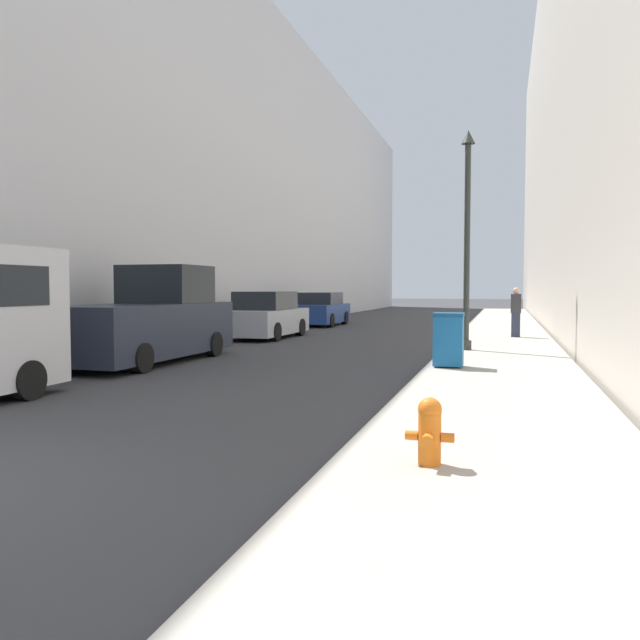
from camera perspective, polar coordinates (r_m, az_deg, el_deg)
sidewalk_right at (r=21.63m, az=16.38°, el=-1.73°), size 3.12×60.00×0.13m
building_left_glass at (r=34.31m, az=-12.69°, el=12.42°), size 12.00×60.00×14.94m
fire_hydrant at (r=6.01m, az=9.99°, el=-9.85°), size 0.46×0.34×0.63m
trash_bin at (r=13.33m, az=11.67°, el=-1.73°), size 0.62×0.58×1.14m
lamppost at (r=17.16m, az=13.30°, el=7.73°), size 0.36×0.36×5.82m
pickup_truck at (r=15.61m, az=-15.30°, el=-0.13°), size 2.12×5.46×2.35m
parked_sedan_near at (r=22.33m, az=-5.00°, el=0.31°), size 1.96×4.40×1.66m
parked_sedan_far at (r=29.53m, az=0.09°, el=0.91°), size 1.90×4.33×1.57m
pedestrian_on_sidewalk at (r=22.02m, az=17.47°, el=0.69°), size 0.34×0.22×1.67m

